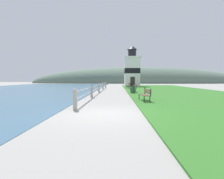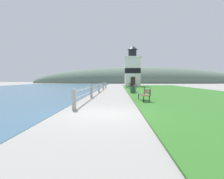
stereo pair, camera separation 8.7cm
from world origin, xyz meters
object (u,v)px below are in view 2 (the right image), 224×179
Objects in this scene: park_bench_near at (145,94)px; lighthouse at (132,69)px; park_bench_midway at (134,88)px; park_bench_far at (129,85)px; trash_bin at (133,90)px.

lighthouse is at bearing -96.30° from park_bench_near.
park_bench_near is 0.92× the size of park_bench_midway.
park_bench_near is 16.85m from park_bench_far.
lighthouse is (1.12, 15.94, 3.00)m from park_bench_midway.
park_bench_near is 24.55m from lighthouse.
park_bench_midway is 1.80m from trash_bin.
park_bench_midway is at bearing 89.40° from park_bench_far.
lighthouse is at bearing -100.06° from park_bench_far.
park_bench_midway is at bearing -94.02° from lighthouse.
park_bench_near and park_bench_midway have the same top height.
trash_bin is (-1.38, -17.72, -3.12)m from lighthouse.
park_bench_far is at bearing -93.41° from park_bench_near.
lighthouse reaches higher than park_bench_far.
lighthouse is (1.19, 7.49, 3.00)m from park_bench_far.
park_bench_midway is 16.26m from lighthouse.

